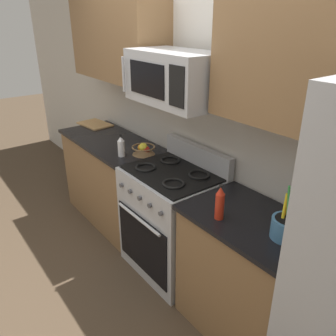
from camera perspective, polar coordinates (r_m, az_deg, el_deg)
The scene contains 14 objects.
ground_plane at distance 2.97m, azimuth -10.27°, elevation -20.49°, with size 16.00×16.00×0.00m, color #473828.
wall_back at distance 2.81m, azimuth 6.67°, elevation 8.22°, with size 8.00×0.10×2.60m, color beige.
counter_left at distance 3.70m, azimuth -9.12°, elevation -1.93°, with size 1.26×0.60×0.91m.
range_oven at distance 2.94m, azimuth 0.62°, elevation -8.66°, with size 0.76×0.64×1.09m.
counter_right at distance 2.49m, azimuth 12.62°, elevation -16.91°, with size 0.84×0.60×0.91m.
microwave at distance 2.52m, azimuth 1.23°, elevation 14.77°, with size 0.74×0.44×0.37m.
upper_cabinets_left at distance 3.41m, azimuth -8.46°, elevation 20.26°, with size 1.25×0.34×0.71m.
upper_cabinets_right at distance 2.02m, azimuth 19.31°, elevation 16.67°, with size 0.83×0.34×0.71m.
utensil_crock at distance 2.06m, azimuth 19.10°, elevation -9.14°, with size 0.17×0.17×0.33m.
fruit_basket at distance 3.10m, azimuth -4.12°, elevation 3.11°, with size 0.21×0.21×0.10m.
apple_loose at distance 3.10m, azimuth -3.73°, elevation 2.99°, with size 0.08×0.08×0.08m, color red.
cutting_board at distance 4.04m, azimuth -12.02°, elevation 7.13°, with size 0.38×0.25×0.02m, color tan.
bottle_hot_sauce at distance 2.12m, azimuth 8.58°, elevation -5.79°, with size 0.06×0.06×0.23m.
bottle_vinegar at distance 3.06m, azimuth -7.78°, elevation 3.54°, with size 0.06×0.06×0.20m.
Camera 1 is at (1.95, -0.85, 2.07)m, focal length 36.76 mm.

